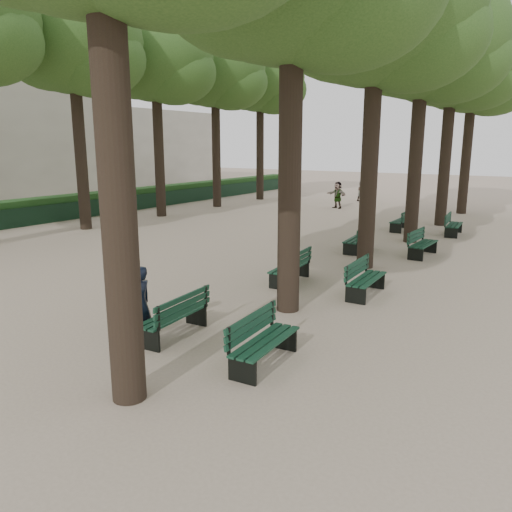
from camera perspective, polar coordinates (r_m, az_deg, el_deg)
The scene contains 23 objects.
ground at distance 10.52m, azimuth -11.85°, elevation -9.05°, with size 120.00×120.00×0.00m, color tan.
tree_central_2 at distance 16.29m, azimuth 13.70°, elevation 25.88°, with size 6.00×6.00×9.95m.
tree_central_3 at distance 20.95m, azimuth 18.64°, elevation 22.55°, with size 6.00×6.00×9.95m.
tree_central_4 at distance 25.74m, azimuth 21.64°, elevation 20.37°, with size 6.00×6.00×9.95m.
tree_central_5 at distance 30.60m, azimuth 23.65°, elevation 18.85°, with size 6.00×6.00×9.95m.
tree_far_2 at distance 24.48m, azimuth -20.28°, elevation 22.08°, with size 6.00×6.00×10.45m.
tree_far_3 at distance 27.81m, azimuth -11.47°, elevation 21.37°, with size 6.00×6.00×10.45m.
tree_far_4 at distance 31.57m, azimuth -4.72°, elevation 20.50°, with size 6.00×6.00×10.45m.
tree_far_5 at distance 35.64m, azimuth 0.48°, elevation 19.64°, with size 6.00×6.00×10.45m.
bench_left_0 at distance 10.37m, azimuth -9.39°, elevation -7.66°, with size 0.70×1.84×0.92m.
bench_left_1 at distance 14.15m, azimuth 3.88°, elevation -1.96°, with size 0.71×1.84×0.92m.
bench_left_2 at distance 18.58m, azimuth 11.41°, elevation 1.36°, with size 0.74×1.85×0.92m.
bench_left_3 at distance 23.55m, azimuth 16.22°, elevation 3.47°, with size 0.58×1.80×0.92m.
bench_right_0 at distance 8.99m, azimuth 1.02°, elevation -10.75°, with size 0.69×1.83×0.92m.
bench_right_1 at distance 13.22m, azimuth 12.46°, elevation -3.29°, with size 0.64×1.82×0.92m.
bench_right_2 at distance 18.33m, azimuth 18.53°, elevation 0.79°, with size 0.65×1.82×0.92m.
bench_right_3 at distance 23.08m, azimuth 21.65°, elevation 2.90°, with size 0.72×1.84×0.92m.
man_with_map at distance 10.18m, azimuth -13.08°, elevation -5.30°, with size 0.60×0.62×1.52m.
pedestrian_e at distance 30.90m, azimuth 9.31°, elevation 6.90°, with size 1.50×0.32×1.61m, color #262628.
pedestrian_a at distance 35.06m, azimuth 12.19°, elevation 7.64°, with size 0.89×0.37×1.83m, color #262628.
fence at distance 28.53m, azimuth -17.95°, elevation 5.26°, with size 0.08×42.00×0.90m, color black.
hedge at distance 29.05m, azimuth -18.85°, elevation 5.62°, with size 1.20×42.00×1.20m, color #184116.
building_far at distance 54.38m, azimuth -14.76°, elevation 11.94°, with size 12.00×16.00×7.00m, color #B7B2A3.
Camera 1 is at (6.98, -6.86, 3.85)m, focal length 35.00 mm.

